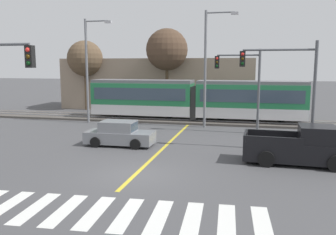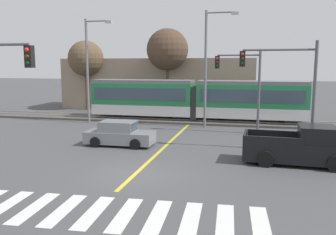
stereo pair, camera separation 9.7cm
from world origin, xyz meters
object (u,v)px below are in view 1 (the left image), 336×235
object	(u,v)px
pickup_truck	(302,148)
bare_tree_far_west	(85,59)
sedan_crossing	(120,134)
street_lamp_west	(89,65)
traffic_light_far_right	(244,79)
light_rail_tram	(195,98)
bare_tree_west	(167,50)
traffic_light_mid_right	(288,79)
street_lamp_centre	(208,62)

from	to	relation	value
pickup_truck	bare_tree_far_west	bearing A→B (deg)	138.94
sedan_crossing	street_lamp_west	size ratio (longest dim) A/B	0.49
street_lamp_west	traffic_light_far_right	bearing A→B (deg)	-7.88
light_rail_tram	bare_tree_west	bearing A→B (deg)	128.33
pickup_truck	traffic_light_mid_right	size ratio (longest dim) A/B	0.87
bare_tree_far_west	bare_tree_west	bearing A→B (deg)	-5.29
traffic_light_mid_right	street_lamp_west	bearing A→B (deg)	156.54
street_lamp_centre	bare_tree_far_west	bearing A→B (deg)	150.48
traffic_light_far_right	bare_tree_far_west	xyz separation A→B (m)	(-17.16, 9.89, 1.62)
pickup_truck	bare_tree_west	size ratio (longest dim) A/B	0.64
street_lamp_centre	pickup_truck	bearing A→B (deg)	-58.29
pickup_truck	street_lamp_west	bearing A→B (deg)	149.08
street_lamp_centre	bare_tree_west	bearing A→B (deg)	124.67
bare_tree_west	street_lamp_centre	bearing A→B (deg)	-55.33
pickup_truck	street_lamp_west	distance (m)	19.01
pickup_truck	traffic_light_mid_right	distance (m)	4.40
light_rail_tram	street_lamp_west	distance (m)	9.49
sedan_crossing	bare_tree_west	size ratio (longest dim) A/B	0.49
traffic_light_far_right	bare_tree_west	world-z (taller)	bare_tree_west
bare_tree_west	traffic_light_far_right	bearing A→B (deg)	-49.11
street_lamp_west	traffic_light_mid_right	bearing A→B (deg)	-23.46
pickup_truck	street_lamp_centre	bearing A→B (deg)	121.71
sedan_crossing	street_lamp_west	distance (m)	10.34
sedan_crossing	street_lamp_centre	distance (m)	9.90
traffic_light_mid_right	bare_tree_far_west	bearing A→B (deg)	143.14
traffic_light_far_right	bare_tree_west	size ratio (longest dim) A/B	0.71
street_lamp_centre	bare_tree_far_west	distance (m)	16.54
light_rail_tram	pickup_truck	size ratio (longest dim) A/B	3.38
street_lamp_west	street_lamp_centre	world-z (taller)	street_lamp_centre
street_lamp_centre	bare_tree_far_west	size ratio (longest dim) A/B	1.20
light_rail_tram	traffic_light_mid_right	world-z (taller)	traffic_light_mid_right
bare_tree_far_west	traffic_light_far_right	bearing A→B (deg)	-29.94
traffic_light_far_right	street_lamp_centre	xyz separation A→B (m)	(-2.78, 1.74, 1.19)
light_rail_tram	street_lamp_west	size ratio (longest dim) A/B	2.12
bare_tree_west	sedan_crossing	bearing A→B (deg)	-88.00
traffic_light_mid_right	street_lamp_west	distance (m)	16.81
sedan_crossing	traffic_light_mid_right	world-z (taller)	traffic_light_mid_right
traffic_light_far_right	street_lamp_centre	bearing A→B (deg)	147.90
bare_tree_far_west	bare_tree_west	xyz separation A→B (m)	(9.35, -0.87, 0.83)
sedan_crossing	traffic_light_mid_right	distance (m)	10.49
pickup_truck	traffic_light_far_right	distance (m)	8.92
sedan_crossing	bare_tree_far_west	xyz separation A→B (m)	(-9.87, 15.74, 4.89)
pickup_truck	traffic_light_far_right	world-z (taller)	traffic_light_far_right
light_rail_tram	sedan_crossing	bearing A→B (deg)	-106.67
sedan_crossing	bare_tree_far_west	bearing A→B (deg)	122.10
sedan_crossing	street_lamp_west	world-z (taller)	street_lamp_west
traffic_light_mid_right	street_lamp_west	world-z (taller)	street_lamp_west
sedan_crossing	traffic_light_mid_right	bearing A→B (deg)	5.44
light_rail_tram	sedan_crossing	distance (m)	10.84
light_rail_tram	bare_tree_far_west	size ratio (longest dim) A/B	2.45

